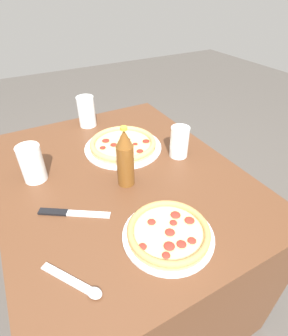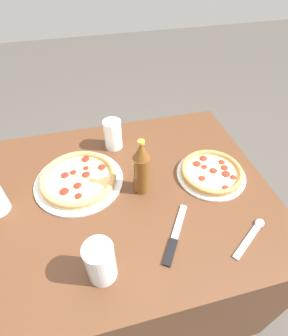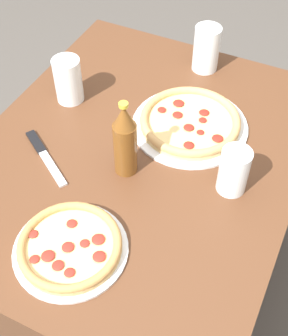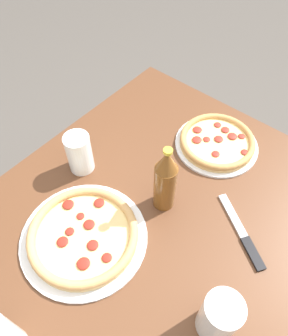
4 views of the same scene
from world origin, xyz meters
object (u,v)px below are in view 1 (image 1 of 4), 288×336
Objects in this scene: glass_mango_juice at (179,143)px; spoon at (79,285)px; pizza_veggie at (123,144)px; glass_red_wine at (87,113)px; knife at (71,213)px; beer_bottle at (126,158)px; glass_water at (32,165)px; pizza_pepperoni at (167,233)px.

glass_mango_juice is 0.66m from spoon.
glass_mango_juice is at bearing 47.48° from pizza_veggie.
spoon is (0.81, -0.31, -0.06)m from glass_red_wine.
spoon reaches higher than knife.
beer_bottle is (0.06, -0.27, 0.05)m from glass_mango_juice.
glass_red_wine reaches higher than glass_water.
glass_mango_juice is 0.28m from beer_bottle.
pizza_veggie is 1.63× the size of knife.
beer_bottle reaches higher than glass_mango_juice.
pizza_pepperoni is at bearing -2.45° from glass_red_wine.
glass_red_wine is at bearing 176.95° from beer_bottle.
glass_mango_juice is (0.17, 0.18, 0.04)m from pizza_veggie.
beer_bottle is at bearing -3.05° from glass_red_wine.
glass_mango_juice is at bearing 28.38° from glass_red_wine.
glass_mango_juice is 0.57× the size of beer_bottle.
glass_mango_juice reaches higher than spoon.
pizza_pepperoni is 1.90× the size of glass_water.
glass_mango_juice is 0.63× the size of knife.
glass_red_wine is at bearing -167.53° from pizza_veggie.
spoon is at bearing -85.43° from pizza_pepperoni.
glass_water is (0.04, -0.38, 0.05)m from pizza_veggie.
spoon is (0.25, -0.05, 0.00)m from knife.
spoon is (0.36, -0.55, -0.05)m from glass_mango_juice.
pizza_pepperoni is 0.44m from glass_mango_juice.
pizza_pepperoni is at bearing 94.57° from spoon.
glass_water is at bearing -178.71° from spoon.
pizza_pepperoni is at bearing 44.22° from knife.
beer_bottle is 1.11× the size of knife.
pizza_pepperoni is 2.05× the size of glass_mango_juice.
spoon is at bearing 1.29° from glass_water.
knife is at bearing 168.33° from spoon.
pizza_veggie is 0.52m from pizza_pepperoni.
glass_red_wine reaches higher than pizza_pepperoni.
glass_red_wine reaches higher than knife.
glass_red_wine reaches higher than spoon.
glass_water is at bearing -102.56° from glass_mango_juice.
glass_mango_juice is 0.57m from glass_water.
glass_water is 0.85× the size of spoon.
pizza_pepperoni is at bearing -10.82° from pizza_veggie.
glass_mango_juice is at bearing 77.44° from glass_water.
glass_water is 0.62× the size of beer_bottle.
spoon is at bearing -34.87° from pizza_veggie.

